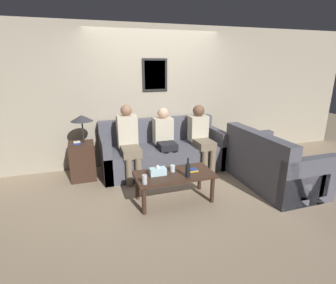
{
  "coord_description": "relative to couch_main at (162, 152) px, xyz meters",
  "views": [
    {
      "loc": [
        -1.35,
        -3.9,
        1.93
      ],
      "look_at": [
        -0.1,
        -0.1,
        0.71
      ],
      "focal_mm": 28.0,
      "sensor_mm": 36.0,
      "label": 1
    }
  ],
  "objects": [
    {
      "name": "person_middle",
      "position": [
        0.01,
        -0.14,
        0.33
      ],
      "size": [
        0.34,
        0.57,
        1.16
      ],
      "color": "black",
      "rests_on": "ground_plane"
    },
    {
      "name": "person_right",
      "position": [
        0.68,
        -0.21,
        0.33
      ],
      "size": [
        0.34,
        0.65,
        1.18
      ],
      "color": "#756651",
      "rests_on": "ground_plane"
    },
    {
      "name": "person_left",
      "position": [
        -0.65,
        -0.19,
        0.36
      ],
      "size": [
        0.34,
        0.66,
        1.25
      ],
      "color": "#756651",
      "rests_on": "ground_plane"
    },
    {
      "name": "book_stack",
      "position": [
        0.09,
        -1.24,
        0.13
      ],
      "size": [
        0.13,
        0.11,
        0.04
      ],
      "color": "gold",
      "rests_on": "coffee_table"
    },
    {
      "name": "wine_bottle",
      "position": [
        -0.06,
        -1.4,
        0.22
      ],
      "size": [
        0.07,
        0.07,
        0.28
      ],
      "color": "black",
      "rests_on": "coffee_table"
    },
    {
      "name": "side_table_with_lamp",
      "position": [
        -1.42,
        -0.03,
        0.08
      ],
      "size": [
        0.44,
        0.41,
        1.11
      ],
      "color": "#382319",
      "rests_on": "ground_plane"
    },
    {
      "name": "soda_can",
      "position": [
        -0.67,
        -1.42,
        0.17
      ],
      "size": [
        0.07,
        0.07,
        0.12
      ],
      "color": "#BCBCC1",
      "rests_on": "coffee_table"
    },
    {
      "name": "drinking_glass",
      "position": [
        -0.2,
        -1.16,
        0.16
      ],
      "size": [
        0.07,
        0.07,
        0.1
      ],
      "color": "silver",
      "rests_on": "coffee_table"
    },
    {
      "name": "couch_main",
      "position": [
        0.0,
        0.0,
        0.0
      ],
      "size": [
        2.23,
        0.92,
        0.91
      ],
      "color": "#4C4C56",
      "rests_on": "ground_plane"
    },
    {
      "name": "tissue_box",
      "position": [
        -0.43,
        -1.21,
        0.16
      ],
      "size": [
        0.23,
        0.12,
        0.15
      ],
      "color": "silver",
      "rests_on": "coffee_table"
    },
    {
      "name": "couch_side",
      "position": [
        1.47,
        -1.23,
        0.0
      ],
      "size": [
        0.92,
        1.53,
        0.91
      ],
      "rotation": [
        0.0,
        0.0,
        1.57
      ],
      "color": "#4C4C56",
      "rests_on": "ground_plane"
    },
    {
      "name": "coffee_table",
      "position": [
        -0.2,
        -1.23,
        0.05
      ],
      "size": [
        1.11,
        0.55,
        0.43
      ],
      "color": "#382319",
      "rests_on": "ground_plane"
    },
    {
      "name": "ground_plane",
      "position": [
        0.0,
        -0.54,
        -0.31
      ],
      "size": [
        16.0,
        16.0,
        0.0
      ],
      "primitive_type": "plane",
      "color": "gray"
    },
    {
      "name": "wall_back",
      "position": [
        0.0,
        0.48,
        0.99
      ],
      "size": [
        9.0,
        0.08,
        2.6
      ],
      "color": "#9E937F",
      "rests_on": "ground_plane"
    }
  ]
}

